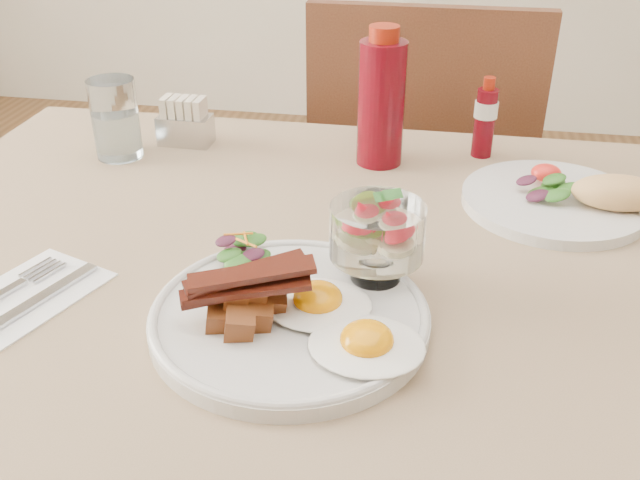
# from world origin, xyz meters

# --- Properties ---
(table) EXTENTS (1.33, 0.88, 0.75)m
(table) POSITION_xyz_m (0.00, 0.00, 0.66)
(table) COLOR #5A321C
(table) RESTS_ON ground
(chair_far) EXTENTS (0.42, 0.42, 0.93)m
(chair_far) POSITION_xyz_m (0.00, 0.66, 0.52)
(chair_far) COLOR #5A321C
(chair_far) RESTS_ON ground
(main_plate) EXTENTS (0.28, 0.28, 0.02)m
(main_plate) POSITION_xyz_m (-0.10, -0.12, 0.76)
(main_plate) COLOR silver
(main_plate) RESTS_ON table
(fried_eggs) EXTENTS (0.18, 0.17, 0.03)m
(fried_eggs) POSITION_xyz_m (-0.04, -0.14, 0.78)
(fried_eggs) COLOR white
(fried_eggs) RESTS_ON main_plate
(bacon_potato_pile) EXTENTS (0.13, 0.09, 0.06)m
(bacon_potato_pile) POSITION_xyz_m (-0.14, -0.14, 0.80)
(bacon_potato_pile) COLOR brown
(bacon_potato_pile) RESTS_ON main_plate
(side_salad) EXTENTS (0.07, 0.06, 0.03)m
(side_salad) POSITION_xyz_m (-0.17, -0.04, 0.78)
(side_salad) COLOR #1D4713
(side_salad) RESTS_ON main_plate
(fruit_cup) EXTENTS (0.10, 0.10, 0.10)m
(fruit_cup) POSITION_xyz_m (-0.02, -0.04, 0.82)
(fruit_cup) COLOR white
(fruit_cup) RESTS_ON main_plate
(second_plate) EXTENTS (0.25, 0.24, 0.06)m
(second_plate) POSITION_xyz_m (0.21, 0.19, 0.77)
(second_plate) COLOR silver
(second_plate) RESTS_ON table
(ketchup_bottle) EXTENTS (0.07, 0.07, 0.20)m
(ketchup_bottle) POSITION_xyz_m (-0.05, 0.30, 0.85)
(ketchup_bottle) COLOR #55040E
(ketchup_bottle) RESTS_ON table
(hot_sauce_bottle) EXTENTS (0.04, 0.04, 0.12)m
(hot_sauce_bottle) POSITION_xyz_m (0.10, 0.35, 0.81)
(hot_sauce_bottle) COLOR #55040E
(hot_sauce_bottle) RESTS_ON table
(sugar_caddy) EXTENTS (0.08, 0.05, 0.07)m
(sugar_caddy) POSITION_xyz_m (-0.36, 0.32, 0.78)
(sugar_caddy) COLOR #B7B7BB
(sugar_caddy) RESTS_ON table
(water_glass) EXTENTS (0.07, 0.07, 0.12)m
(water_glass) POSITION_xyz_m (-0.44, 0.25, 0.80)
(water_glass) COLOR white
(water_glass) RESTS_ON table
(napkin_cutlery) EXTENTS (0.17, 0.23, 0.01)m
(napkin_cutlery) POSITION_xyz_m (-0.39, -0.14, 0.75)
(napkin_cutlery) COLOR white
(napkin_cutlery) RESTS_ON table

